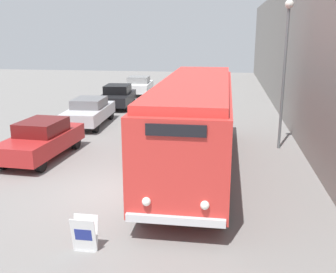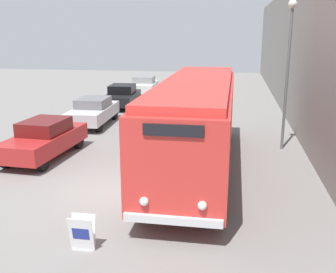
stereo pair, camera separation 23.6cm
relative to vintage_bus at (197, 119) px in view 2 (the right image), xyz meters
The scene contains 9 objects.
ground_plane 4.06m from the vintage_bus, 130.51° to the right, with size 80.00×80.00×0.00m, color slate.
building_wall_right 8.86m from the vintage_bus, 57.54° to the left, with size 0.30×60.00×7.87m.
vintage_bus is the anchor object (origin of this frame).
sign_board 6.75m from the vintage_bus, 108.53° to the right, with size 0.60×0.33×0.87m.
streetlamp 5.27m from the vintage_bus, 42.64° to the left, with size 0.36×0.36×6.34m.
parked_car_near 6.42m from the vintage_bus, behind, with size 2.07×4.57×1.57m.
parked_car_mid 9.09m from the vintage_bus, 135.24° to the left, with size 2.05×4.62×1.50m.
parked_car_far 13.45m from the vintage_bus, 118.04° to the left, with size 2.18×4.38×1.53m.
parked_car_distant 18.55m from the vintage_bus, 109.15° to the left, with size 2.16×4.17×1.51m.
Camera 2 is at (3.65, -11.49, 5.06)m, focal length 42.00 mm.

